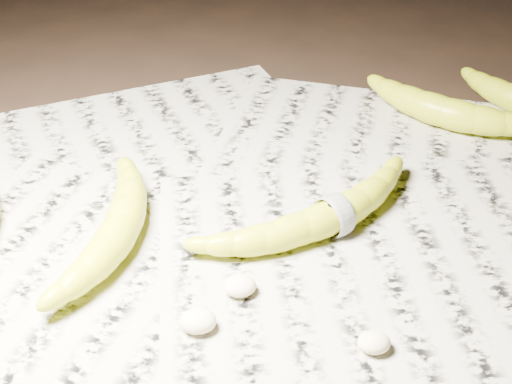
{
  "coord_description": "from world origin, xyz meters",
  "views": [
    {
      "loc": [
        -0.02,
        -0.56,
        0.48
      ],
      "look_at": [
        0.02,
        0.03,
        0.05
      ],
      "focal_mm": 50.0,
      "sensor_mm": 36.0,
      "label": 1
    }
  ],
  "objects": [
    {
      "name": "ground",
      "position": [
        0.0,
        0.0,
        0.0
      ],
      "size": [
        3.0,
        3.0,
        0.0
      ],
      "primitive_type": "plane",
      "color": "black",
      "rests_on": "ground"
    },
    {
      "name": "newspaper_patch",
      "position": [
        0.03,
        0.03,
        0.0
      ],
      "size": [
        0.9,
        0.7,
        0.01
      ],
      "primitive_type": "cube",
      "color": "#AFAA96",
      "rests_on": "ground"
    },
    {
      "name": "banana_left_b",
      "position": [
        -0.12,
        0.01,
        0.03
      ],
      "size": [
        0.11,
        0.22,
        0.04
      ],
      "primitive_type": null,
      "rotation": [
        0.0,
        0.0,
        1.34
      ],
      "color": "#D1DB1B",
      "rests_on": "newspaper_patch"
    },
    {
      "name": "banana_center",
      "position": [
        0.06,
        0.0,
        0.02
      ],
      "size": [
        0.19,
        0.12,
        0.03
      ],
      "primitive_type": null,
      "rotation": [
        0.0,
        0.0,
        0.4
      ],
      "color": "#D1DB1B",
      "rests_on": "newspaper_patch"
    },
    {
      "name": "banana_taped",
      "position": [
        0.1,
        0.02,
        0.03
      ],
      "size": [
        0.22,
        0.17,
        0.04
      ],
      "primitive_type": null,
      "rotation": [
        0.0,
        0.0,
        0.55
      ],
      "color": "#D1DB1B",
      "rests_on": "newspaper_patch"
    },
    {
      "name": "banana_upper_a",
      "position": [
        0.28,
        0.23,
        0.03
      ],
      "size": [
        0.21,
        0.18,
        0.04
      ],
      "primitive_type": null,
      "rotation": [
        0.0,
        0.0,
        -0.64
      ],
      "color": "#D1DB1B",
      "rests_on": "newspaper_patch"
    },
    {
      "name": "measuring_tape",
      "position": [
        0.1,
        0.02,
        0.03
      ],
      "size": [
        0.03,
        0.04,
        0.05
      ],
      "primitive_type": "torus",
      "rotation": [
        0.0,
        1.57,
        0.55
      ],
      "color": "white",
      "rests_on": "newspaper_patch"
    },
    {
      "name": "flesh_chunk_a",
      "position": [
        -0.0,
        -0.07,
        0.02
      ],
      "size": [
        0.03,
        0.03,
        0.02
      ],
      "primitive_type": "ellipsoid",
      "color": "beige",
      "rests_on": "newspaper_patch"
    },
    {
      "name": "flesh_chunk_b",
      "position": [
        -0.04,
        -0.11,
        0.02
      ],
      "size": [
        0.03,
        0.03,
        0.02
      ],
      "primitive_type": "ellipsoid",
      "color": "beige",
      "rests_on": "newspaper_patch"
    },
    {
      "name": "flesh_chunk_c",
      "position": [
        0.11,
        -0.15,
        0.02
      ],
      "size": [
        0.03,
        0.02,
        0.02
      ],
      "primitive_type": "ellipsoid",
      "color": "beige",
      "rests_on": "newspaper_patch"
    }
  ]
}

